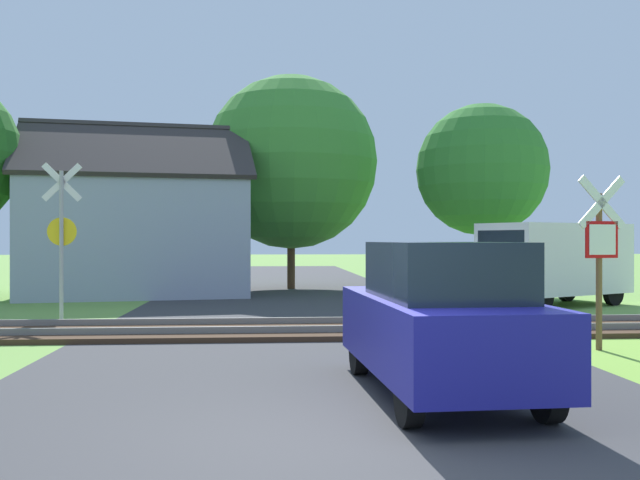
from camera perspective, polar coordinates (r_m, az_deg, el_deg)
ground_plane at (r=6.56m, az=1.27°, el=-15.99°), size 160.00×160.00×0.00m
road_asphalt at (r=8.49m, az=-0.07°, el=-12.26°), size 8.07×80.00×0.01m
rail_track at (r=13.92m, az=-1.76°, el=-7.19°), size 60.00×2.60×0.22m
stop_sign_near at (r=12.46m, az=21.51°, el=-0.72°), size 0.87×0.21×2.85m
crossing_sign_far at (r=16.98m, az=-19.97°, el=0.76°), size 0.88×0.16×3.54m
house at (r=24.08m, az=-14.49°, el=0.61°), size 7.95×6.44×5.65m
tree_center at (r=26.39m, az=-2.33°, el=6.21°), size 6.37×6.37×7.83m
tree_right at (r=24.71m, az=12.84°, el=5.46°), size 4.43×4.43×6.38m
mail_truck at (r=20.33m, az=17.99°, el=-1.58°), size 5.20×3.91×2.24m
parked_car at (r=8.40m, az=9.58°, el=-6.22°), size 1.83×4.07×1.78m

